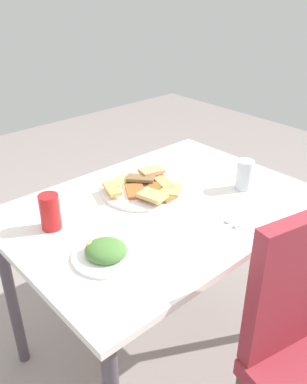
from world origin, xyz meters
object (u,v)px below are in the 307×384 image
object	(u,v)px
dining_table	(161,224)
fork	(243,213)
drinking_glass	(244,175)
paper_napkin	(248,216)
spoon	(252,217)
salad_plate_greens	(106,252)
pide_platter	(144,188)
soda_can	(50,212)

from	to	relation	value
dining_table	fork	xyz separation A→B (m)	(-0.17, 0.24, 0.09)
drinking_glass	paper_napkin	size ratio (longest dim) A/B	0.76
dining_table	spoon	size ratio (longest dim) A/B	5.79
salad_plate_greens	fork	world-z (taller)	salad_plate_greens
dining_table	paper_napkin	xyz separation A→B (m)	(-0.17, 0.26, 0.09)
pide_platter	salad_plate_greens	world-z (taller)	salad_plate_greens
pide_platter	soda_can	xyz separation A→B (m)	(0.39, -0.01, 0.05)
dining_table	drinking_glass	xyz separation A→B (m)	(-0.32, 0.12, 0.14)
pide_platter	spoon	distance (m)	0.42
salad_plate_greens	drinking_glass	bearing A→B (deg)	179.52
dining_table	salad_plate_greens	distance (m)	0.37
salad_plate_greens	fork	xyz separation A→B (m)	(-0.50, 0.12, -0.01)
drinking_glass	pide_platter	bearing A→B (deg)	-38.39
salad_plate_greens	drinking_glass	xyz separation A→B (m)	(-0.65, 0.01, 0.04)
dining_table	drinking_glass	distance (m)	0.37
paper_napkin	dining_table	bearing A→B (deg)	-57.11
pide_platter	salad_plate_greens	distance (m)	0.42
pide_platter	drinking_glass	world-z (taller)	drinking_glass
dining_table	soda_can	size ratio (longest dim) A/B	9.00
salad_plate_greens	fork	distance (m)	0.52
fork	spoon	world-z (taller)	same
dining_table	salad_plate_greens	bearing A→B (deg)	19.13
drinking_glass	spoon	distance (m)	0.22
salad_plate_greens	soda_can	xyz separation A→B (m)	(0.04, -0.25, 0.04)
salad_plate_greens	paper_napkin	bearing A→B (deg)	164.18
dining_table	drinking_glass	bearing A→B (deg)	159.26
drinking_glass	fork	distance (m)	0.20
drinking_glass	fork	world-z (taller)	drinking_glass
pide_platter	drinking_glass	distance (m)	0.39
dining_table	paper_napkin	bearing A→B (deg)	122.89
pide_platter	drinking_glass	size ratio (longest dim) A/B	2.69
pide_platter	paper_napkin	bearing A→B (deg)	111.63
soda_can	drinking_glass	size ratio (longest dim) A/B	1.03
soda_can	fork	xyz separation A→B (m)	(-0.54, 0.37, -0.06)
pide_platter	soda_can	world-z (taller)	soda_can
fork	soda_can	bearing A→B (deg)	-32.89
pide_platter	salad_plate_greens	size ratio (longest dim) A/B	1.55
pide_platter	soda_can	size ratio (longest dim) A/B	2.60
salad_plate_greens	paper_napkin	size ratio (longest dim) A/B	1.31
drinking_glass	soda_can	bearing A→B (deg)	-20.02
salad_plate_greens	soda_can	distance (m)	0.25
dining_table	soda_can	world-z (taller)	soda_can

